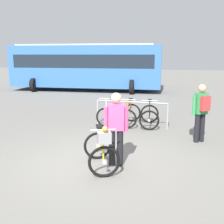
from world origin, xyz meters
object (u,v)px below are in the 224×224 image
object	(u,v)px
racked_bike_black	(149,116)
pedestrian_with_backpack	(201,110)
racked_bike_white	(110,113)
featured_bicycle	(101,148)
bus_distant	(86,65)
person_with_featured_bike	(116,126)
racked_bike_orange	(129,115)

from	to	relation	value
racked_bike_black	pedestrian_with_backpack	world-z (taller)	pedestrian_with_backpack
racked_bike_white	featured_bicycle	bearing A→B (deg)	-78.16
bus_distant	pedestrian_with_backpack	bearing A→B (deg)	-55.51
person_with_featured_bike	racked_bike_white	bearing A→B (deg)	106.35
racked_bike_orange	featured_bicycle	bearing A→B (deg)	-87.99
racked_bike_black	featured_bicycle	world-z (taller)	featured_bicycle
pedestrian_with_backpack	bus_distant	distance (m)	12.19
person_with_featured_bike	pedestrian_with_backpack	bearing A→B (deg)	49.56
racked_bike_white	racked_bike_black	xyz separation A→B (m)	(1.40, -0.06, 0.00)
racked_bike_white	racked_bike_black	bearing A→B (deg)	-2.39
racked_bike_white	racked_bike_orange	size ratio (longest dim) A/B	1.05
racked_bike_orange	pedestrian_with_backpack	world-z (taller)	pedestrian_with_backpack
featured_bicycle	bus_distant	size ratio (longest dim) A/B	0.12
racked_bike_orange	bus_distant	xyz separation A→B (m)	(-4.60, 8.59, 1.37)
racked_bike_white	racked_bike_orange	distance (m)	0.70
racked_bike_black	racked_bike_orange	bearing A→B (deg)	177.61
racked_bike_black	featured_bicycle	xyz separation A→B (m)	(-0.56, -3.94, 0.12)
racked_bike_white	featured_bicycle	xyz separation A→B (m)	(0.84, -4.00, 0.12)
racked_bike_black	bus_distant	size ratio (longest dim) A/B	0.11
pedestrian_with_backpack	bus_distant	bearing A→B (deg)	124.49
racked_bike_orange	featured_bicycle	distance (m)	3.98
pedestrian_with_backpack	racked_bike_orange	bearing A→B (deg)	147.85
racked_bike_black	pedestrian_with_backpack	size ratio (longest dim) A/B	0.71
featured_bicycle	person_with_featured_bike	xyz separation A→B (m)	(0.25, 0.31, 0.42)
racked_bike_orange	person_with_featured_bike	bearing A→B (deg)	-84.01
racked_bike_orange	bus_distant	bearing A→B (deg)	118.18
racked_bike_orange	racked_bike_black	world-z (taller)	same
racked_bike_white	racked_bike_black	size ratio (longest dim) A/B	1.01
racked_bike_orange	pedestrian_with_backpack	xyz separation A→B (m)	(2.29, -1.44, 0.57)
racked_bike_white	featured_bicycle	size ratio (longest dim) A/B	0.93
racked_bike_orange	bus_distant	size ratio (longest dim) A/B	0.11
pedestrian_with_backpack	bus_distant	size ratio (longest dim) A/B	0.16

